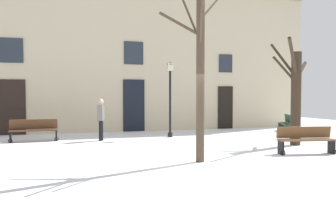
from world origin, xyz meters
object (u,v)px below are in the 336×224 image
object	(u,v)px
bench_facing_shops	(34,130)
tree_left_of_center	(295,93)
streetlamp	(170,91)
person_near_bench	(101,117)
tree_near_facade	(200,63)
bench_far_corner	(286,123)
bench_back_to_back_right	(306,139)

from	to	relation	value
bench_facing_shops	tree_left_of_center	bearing A→B (deg)	-25.15
streetlamp	bench_facing_shops	world-z (taller)	streetlamp
bench_facing_shops	person_near_bench	distance (m)	2.81
streetlamp	bench_facing_shops	size ratio (longest dim) A/B	1.78
tree_near_facade	bench_far_corner	bearing A→B (deg)	40.58
tree_left_of_center	person_near_bench	xyz separation A→B (m)	(-6.98, 3.55, -1.01)
streetlamp	bench_back_to_back_right	size ratio (longest dim) A/B	1.80
tree_left_of_center	bench_facing_shops	xyz separation A→B (m)	(-9.68, 4.14, -1.52)
tree_near_facade	bench_back_to_back_right	xyz separation A→B (m)	(3.85, 0.29, -2.35)
tree_left_of_center	bench_back_to_back_right	bearing A→B (deg)	-118.03
tree_near_facade	streetlamp	bearing A→B (deg)	80.18
tree_near_facade	bench_back_to_back_right	world-z (taller)	tree_near_facade
person_near_bench	bench_back_to_back_right	bearing A→B (deg)	67.91
streetlamp	person_near_bench	bearing A→B (deg)	-173.02
tree_near_facade	tree_left_of_center	world-z (taller)	tree_near_facade
bench_far_corner	bench_back_to_back_right	xyz separation A→B (m)	(-3.73, -6.21, 0.00)
person_near_bench	tree_near_facade	bearing A→B (deg)	40.58
bench_facing_shops	bench_back_to_back_right	bearing A→B (deg)	-36.74
bench_back_to_back_right	person_near_bench	xyz separation A→B (m)	(-5.98, 5.43, 0.52)
bench_facing_shops	streetlamp	bearing A→B (deg)	-3.97
streetlamp	tree_near_facade	bearing A→B (deg)	-99.82
bench_back_to_back_right	bench_facing_shops	bearing A→B (deg)	156.30
streetlamp	person_near_bench	distance (m)	3.41
tree_left_of_center	bench_back_to_back_right	distance (m)	2.62
bench_facing_shops	bench_far_corner	bearing A→B (deg)	-1.14
person_near_bench	bench_far_corner	bearing A→B (deg)	114.72
bench_back_to_back_right	bench_facing_shops	size ratio (longest dim) A/B	0.99
streetlamp	bench_facing_shops	xyz separation A→B (m)	(-5.89, 0.20, -1.65)
tree_left_of_center	streetlamp	distance (m)	5.47
streetlamp	bench_back_to_back_right	xyz separation A→B (m)	(2.79, -5.82, -1.66)
bench_far_corner	bench_facing_shops	distance (m)	12.41
bench_far_corner	bench_back_to_back_right	world-z (taller)	bench_far_corner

